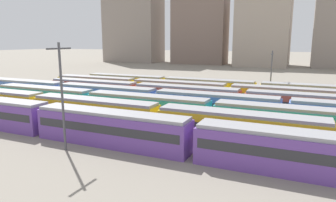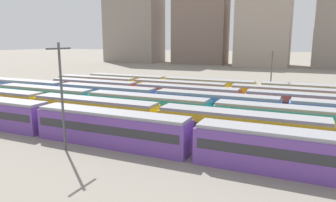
{
  "view_description": "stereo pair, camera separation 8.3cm",
  "coord_description": "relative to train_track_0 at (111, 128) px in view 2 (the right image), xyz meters",
  "views": [
    {
      "loc": [
        38.63,
        -26.68,
        11.13
      ],
      "look_at": [
        19.94,
        15.6,
        2.04
      ],
      "focal_mm": 32.78,
      "sensor_mm": 36.0,
      "label": 1
    },
    {
      "loc": [
        38.71,
        -26.65,
        11.13
      ],
      "look_at": [
        19.94,
        15.6,
        2.04
      ],
      "focal_mm": 32.78,
      "sensor_mm": 36.0,
      "label": 2
    }
  ],
  "objects": [
    {
      "name": "train_track_3",
      "position": [
        -2.17,
        15.6,
        0.0
      ],
      "size": [
        74.7,
        3.06,
        3.75
      ],
      "color": "#4C70BC",
      "rests_on": "ground_plane"
    },
    {
      "name": "distant_building_1",
      "position": [
        -28.81,
        118.5,
        18.84
      ],
      "size": [
        25.82,
        12.39,
        41.49
      ],
      "primitive_type": "cube",
      "color": "#7A665B",
      "rests_on": "ground_plane"
    },
    {
      "name": "catenary_pole_2",
      "position": [
        -3.43,
        -3.29,
        4.15
      ],
      "size": [
        0.24,
        3.2,
        10.99
      ],
      "color": "#4C4C51",
      "rests_on": "ground_plane"
    },
    {
      "name": "train_track_4",
      "position": [
        19.73,
        20.8,
        0.0
      ],
      "size": [
        93.6,
        3.06,
        3.75
      ],
      "color": "#BC4C38",
      "rests_on": "ground_plane"
    },
    {
      "name": "ground_plane",
      "position": [
        -20.09,
        15.6,
        -1.9
      ],
      "size": [
        600.0,
        600.0,
        0.0
      ],
      "primitive_type": "plane",
      "color": "gray"
    },
    {
      "name": "train_track_5",
      "position": [
        6.86,
        26.0,
        0.0
      ],
      "size": [
        74.7,
        3.06,
        3.75
      ],
      "color": "yellow",
      "rests_on": "ground_plane"
    },
    {
      "name": "catenary_pole_1",
      "position": [
        12.98,
        34.45,
        3.3
      ],
      "size": [
        0.24,
        3.2,
        9.32
      ],
      "color": "#4C4C51",
      "rests_on": "ground_plane"
    },
    {
      "name": "distant_building_2",
      "position": [
        0.9,
        118.5,
        12.77
      ],
      "size": [
        22.52,
        21.99,
        29.36
      ],
      "primitive_type": "cube",
      "color": "#A89989",
      "rests_on": "ground_plane"
    },
    {
      "name": "train_track_6",
      "position": [
        11.12,
        31.2,
        0.0
      ],
      "size": [
        74.7,
        3.06,
        3.75
      ],
      "color": "yellow",
      "rests_on": "ground_plane"
    },
    {
      "name": "train_track_0",
      "position": [
        0.0,
        0.0,
        0.0
      ],
      "size": [
        55.8,
        3.06,
        3.75
      ],
      "color": "#6B429E",
      "rests_on": "ground_plane"
    },
    {
      "name": "distant_building_0",
      "position": [
        -65.62,
        118.5,
        23.36
      ],
      "size": [
        28.95,
        16.46,
        50.53
      ],
      "primitive_type": "cube",
      "color": "gray",
      "rests_on": "ground_plane"
    }
  ]
}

